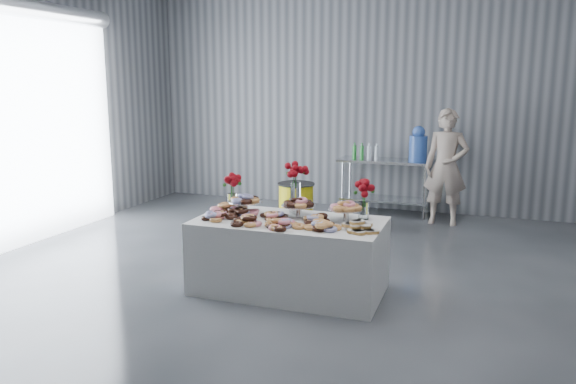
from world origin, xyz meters
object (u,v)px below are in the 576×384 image
display_table (289,256)px  person (446,167)px  prep_table (385,177)px  trash_barrel (296,206)px  water_jug (418,145)px

display_table → person: bearing=70.1°
prep_table → trash_barrel: size_ratio=2.17×
display_table → prep_table: (0.28, 3.78, 0.24)m
display_table → trash_barrel: (-0.75, 2.34, -0.03)m
display_table → water_jug: (0.78, 3.78, 0.77)m
display_table → person: person is taller
water_jug → person: bearing=-35.6°
person → water_jug: bearing=145.2°
trash_barrel → display_table: bearing=-72.2°
person → trash_barrel: bearing=-150.2°
prep_table → water_jug: 0.73m
display_table → water_jug: 3.94m
prep_table → water_jug: water_jug is taller
display_table → prep_table: bearing=85.8°
display_table → water_jug: size_ratio=3.43×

